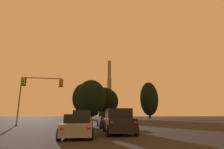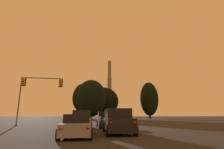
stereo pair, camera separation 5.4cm
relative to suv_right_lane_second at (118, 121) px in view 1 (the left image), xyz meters
name	(u,v)px [view 1 (the left image)]	position (x,y,z in m)	size (l,w,h in m)	color
suv_right_lane_second	(118,121)	(0.00, 0.00, 0.00)	(2.23, 4.95, 1.86)	black
sedan_center_lane_second	(77,126)	(-3.03, -1.55, -0.23)	(1.99, 4.71, 1.43)	gray
suv_center_lane_front	(82,120)	(-2.89, 5.20, 0.00)	(2.14, 4.92, 1.86)	gray
pickup_truck_right_lane_front	(107,120)	(-0.04, 7.30, -0.09)	(2.23, 5.52, 1.82)	#232328
traffic_light_overhead_left	(35,88)	(-10.00, 12.33, 4.30)	(5.99, 0.50, 6.78)	slate
smokestack	(109,94)	(18.75, 155.20, 20.78)	(7.53, 7.53, 55.36)	slate
treeline_center_left	(91,98)	(-1.03, 52.23, 6.78)	(11.12, 10.01, 14.57)	black
treeline_right_mid	(83,98)	(-3.92, 54.45, 7.00)	(8.41, 7.57, 13.55)	black
treeline_far_right	(103,101)	(4.24, 59.49, 6.21)	(12.68, 11.41, 12.97)	black
treeline_center_right	(149,99)	(23.76, 58.18, 7.41)	(7.78, 7.00, 15.40)	black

